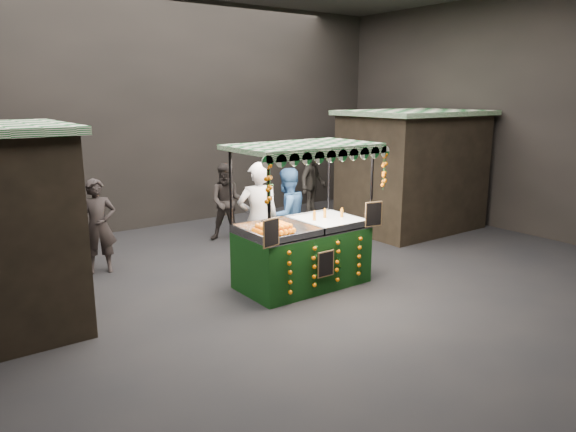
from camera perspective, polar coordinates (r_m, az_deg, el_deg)
ground at (r=8.45m, az=0.43°, el=-7.58°), size 12.00×12.00×0.00m
market_hall at (r=7.92m, az=0.47°, el=15.99°), size 12.10×10.10×5.05m
neighbour_stall_right at (r=12.14m, az=13.07°, el=4.80°), size 3.00×2.20×2.60m
juice_stall at (r=8.33m, az=1.73°, el=-2.90°), size 2.29×1.35×2.22m
vendor_grey at (r=8.73m, az=-3.18°, el=-0.40°), size 0.79×0.64×1.90m
vendor_blue at (r=9.51m, az=-0.13°, el=0.08°), size 0.86×0.69×1.69m
shopper_0 at (r=9.47m, az=-19.53°, el=-1.03°), size 0.66×0.52×1.59m
shopper_1 at (r=10.98m, az=-6.42°, el=1.47°), size 0.97×0.91×1.58m
shopper_2 at (r=9.72m, az=-23.43°, el=-1.14°), size 0.98×0.63×1.55m
shopper_3 at (r=13.47m, az=2.75°, el=3.97°), size 1.27×1.01×1.72m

